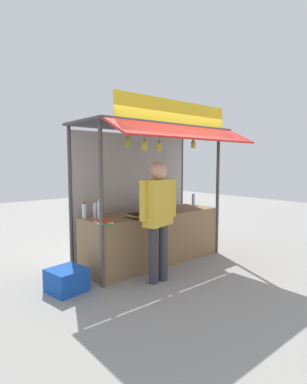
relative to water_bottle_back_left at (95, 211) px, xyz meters
The scene contains 18 objects.
ground_plane 1.45m from the water_bottle_back_left, ahead, with size 20.00×20.00×0.00m, color gray.
stall_counter 1.19m from the water_bottle_back_left, ahead, with size 2.53×0.77×0.88m, color olive.
stall_structure 1.24m from the water_bottle_back_left, ahead, with size 2.73×1.69×2.69m.
water_bottle_back_left is the anchor object (origin of this frame).
water_bottle_left 0.17m from the water_bottle_back_left, 152.28° to the left, with size 0.07×0.07×0.25m.
water_bottle_rear_center 1.07m from the water_bottle_back_left, ahead, with size 0.07×0.07×0.25m.
water_bottle_far_right 2.21m from the water_bottle_back_left, ahead, with size 0.06×0.06×0.23m.
water_bottle_mid_left 1.23m from the water_bottle_back_left, ahead, with size 0.09×0.09×0.31m.
water_bottle_mid_right 0.16m from the water_bottle_back_left, 90.77° to the right, with size 0.09×0.09×0.31m.
magazine_stack_front_left 0.64m from the water_bottle_back_left, 41.93° to the right, with size 0.25×0.32×0.07m.
magazine_stack_right 0.51m from the water_bottle_back_left, 105.48° to the right, with size 0.22×0.28×0.05m.
magazine_stack_far_left 1.12m from the water_bottle_back_left, 15.72° to the right, with size 0.26×0.27×0.07m.
banana_bunch_inner_right 1.23m from the water_bottle_back_left, 76.04° to the right, with size 0.10×0.10×0.27m.
banana_bunch_rightmost 1.95m from the water_bottle_back_left, 23.40° to the right, with size 0.10×0.10×0.24m.
banana_bunch_leftmost 1.40m from the water_bottle_back_left, 41.12° to the right, with size 0.10×0.09×0.30m.
banana_bunch_inner_left 1.27m from the water_bottle_back_left, 54.78° to the right, with size 0.10×0.10×0.30m.
vendor_person 1.04m from the water_bottle_back_left, 60.76° to the right, with size 0.66×0.34×1.75m.
plastic_crate 1.13m from the water_bottle_back_left, 151.18° to the right, with size 0.45×0.45×0.31m, color #194CB2.
Camera 1 is at (-3.43, -4.04, 1.75)m, focal length 28.91 mm.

